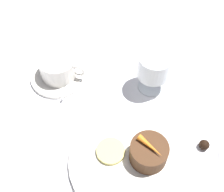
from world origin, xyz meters
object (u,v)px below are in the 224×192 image
coffee_cup (58,66)px  dessert_cake (149,153)px  dinner_plate (131,160)px  fork (223,170)px  wine_glass (154,67)px

coffee_cup → dessert_cake: 0.31m
coffee_cup → dessert_cake: size_ratio=1.47×
dinner_plate → fork: (0.19, 0.04, -0.01)m
wine_glass → dessert_cake: size_ratio=1.38×
dessert_cake → dinner_plate: bearing=-156.8°
wine_glass → dessert_cake: 0.20m
wine_glass → fork: size_ratio=0.63×
fork → dessert_cake: dessert_cake is taller
dinner_plate → dessert_cake: bearing=23.2°
wine_glass → dessert_cake: bearing=-80.3°
dinner_plate → fork: bearing=10.6°
wine_glass → fork: bearing=-42.0°
coffee_cup → fork: size_ratio=0.67×
wine_glass → fork: 0.27m
coffee_cup → wine_glass: size_ratio=1.06×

